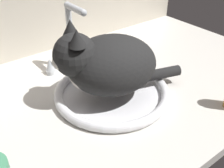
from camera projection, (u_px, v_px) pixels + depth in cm
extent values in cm
cube|color=silver|center=(120.00, 88.00, 84.64)|extent=(116.32, 70.02, 3.00)
cube|color=beige|center=(60.00, 13.00, 100.90)|extent=(116.32, 2.40, 31.50)
torus|color=white|center=(112.00, 92.00, 78.12)|extent=(33.25, 33.25, 2.62)
cylinder|color=white|center=(112.00, 95.00, 78.67)|extent=(29.32, 29.32, 0.60)
cylinder|color=silver|center=(73.00, 63.00, 92.83)|extent=(4.00, 4.00, 2.40)
cylinder|color=silver|center=(70.00, 34.00, 87.07)|extent=(2.00, 2.00, 18.66)
sphere|color=silver|center=(68.00, 5.00, 81.97)|extent=(2.20, 2.20, 2.20)
cylinder|color=silver|center=(75.00, 9.00, 79.01)|extent=(2.00, 8.91, 2.00)
sphere|color=silver|center=(83.00, 13.00, 76.05)|extent=(2.10, 2.10, 2.10)
cylinder|color=silver|center=(51.00, 71.00, 88.84)|extent=(3.20, 3.20, 1.60)
cone|color=silver|center=(50.00, 64.00, 87.27)|extent=(2.88, 2.88, 4.15)
cylinder|color=silver|center=(93.00, 57.00, 97.25)|extent=(3.20, 3.20, 1.60)
cone|color=silver|center=(92.00, 50.00, 95.67)|extent=(2.88, 2.88, 4.15)
ellipsoid|color=black|center=(112.00, 64.00, 73.17)|extent=(29.48, 27.09, 15.48)
sphere|color=black|center=(75.00, 55.00, 67.98)|extent=(11.36, 11.36, 11.36)
cone|color=black|center=(77.00, 38.00, 61.96)|extent=(4.32, 4.32, 4.26)
cone|color=black|center=(70.00, 28.00, 67.32)|extent=(4.32, 4.32, 4.26)
ellipsoid|color=silver|center=(59.00, 62.00, 67.38)|extent=(4.68, 5.57, 3.64)
ellipsoid|color=silver|center=(81.00, 72.00, 71.14)|extent=(9.93, 12.93, 8.51)
cylinder|color=black|center=(159.00, 74.00, 80.85)|extent=(13.40, 6.97, 3.20)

